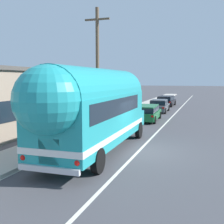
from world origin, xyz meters
TOP-DOWN VIEW (x-y plane):
  - ground_plane at (0.00, 0.00)m, footprint 300.00×300.00m
  - lane_markings at (-1.74, 12.00)m, footprint 3.91×80.00m
  - sidewalk_slab at (-4.99, 10.00)m, footprint 2.42×90.00m
  - utility_pole at (-4.22, 5.06)m, footprint 1.80×0.24m
  - painted_bus at (-1.88, -1.34)m, footprint 2.66×11.52m
  - car_lead at (-1.73, 10.41)m, footprint 2.06×4.88m
  - car_second at (-1.86, 17.52)m, footprint 1.97×4.68m
  - car_third at (-2.09, 24.89)m, footprint 2.12×4.79m

SIDE VIEW (x-z plane):
  - ground_plane at x=0.00m, z-range 0.00..0.00m
  - lane_markings at x=-1.74m, z-range 0.00..0.01m
  - sidewalk_slab at x=-4.99m, z-range 0.00..0.15m
  - car_second at x=-1.86m, z-range 0.06..1.43m
  - car_lead at x=-1.73m, z-range 0.11..1.48m
  - car_third at x=-2.09m, z-range 0.11..1.48m
  - painted_bus at x=-1.88m, z-range 0.24..4.37m
  - utility_pole at x=-4.22m, z-range 0.17..8.67m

